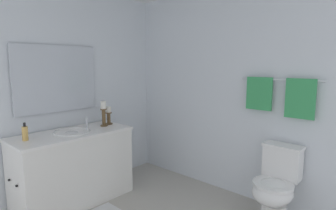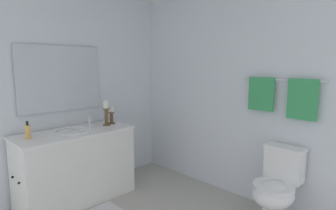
{
  "view_description": "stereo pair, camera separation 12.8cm",
  "coord_description": "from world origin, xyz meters",
  "views": [
    {
      "loc": [
        1.62,
        -1.57,
        1.57
      ],
      "look_at": [
        -0.27,
        0.51,
        1.15
      ],
      "focal_mm": 29.77,
      "sensor_mm": 36.0,
      "label": 1
    },
    {
      "loc": [
        1.71,
        -1.48,
        1.57
      ],
      "look_at": [
        -0.27,
        0.51,
        1.15
      ],
      "focal_mm": 29.77,
      "sensor_mm": 36.0,
      "label": 2
    }
  ],
  "objects": [
    {
      "name": "candle_holder_tall",
      "position": [
        -1.23,
        0.46,
        0.93
      ],
      "size": [
        0.09,
        0.09,
        0.22
      ],
      "color": "brown",
      "rests_on": "vanity_cabinet"
    },
    {
      "name": "towel_center",
      "position": [
        0.76,
        1.3,
        1.23
      ],
      "size": [
        0.28,
        0.03,
        0.39
      ],
      "primitive_type": "cube",
      "color": "#389E59",
      "rests_on": "towel_bar"
    },
    {
      "name": "candle_holder_short",
      "position": [
        -1.19,
        0.36,
        0.98
      ],
      "size": [
        0.09,
        0.09,
        0.3
      ],
      "color": "brown",
      "rests_on": "vanity_cabinet"
    },
    {
      "name": "wall_left",
      "position": [
        -1.52,
        0.0,
        1.23
      ],
      "size": [
        0.04,
        2.76,
        2.45
      ],
      "primitive_type": "cube",
      "color": "silver",
      "rests_on": "ground"
    },
    {
      "name": "mirror",
      "position": [
        -1.47,
        -0.07,
        1.39
      ],
      "size": [
        0.02,
        0.98,
        0.76
      ],
      "primitive_type": "cube",
      "color": "silver"
    },
    {
      "name": "soap_bottle",
      "position": [
        -1.22,
        -0.55,
        0.89
      ],
      "size": [
        0.06,
        0.06,
        0.18
      ],
      "color": "#E5B259",
      "rests_on": "vanity_cabinet"
    },
    {
      "name": "toilet",
      "position": [
        0.64,
        1.1,
        0.37
      ],
      "size": [
        0.39,
        0.54,
        0.75
      ],
      "color": "white",
      "rests_on": "ground"
    },
    {
      "name": "towel_near_vanity",
      "position": [
        0.33,
        1.3,
        1.25
      ],
      "size": [
        0.28,
        0.03,
        0.35
      ],
      "primitive_type": "cube",
      "color": "#389E59",
      "rests_on": "towel_bar"
    },
    {
      "name": "sink_basin",
      "position": [
        -1.19,
        -0.07,
        0.78
      ],
      "size": [
        0.4,
        0.4,
        0.24
      ],
      "color": "white",
      "rests_on": "vanity_cabinet"
    },
    {
      "name": "towel_bar",
      "position": [
        0.55,
        1.32,
        1.41
      ],
      "size": [
        0.84,
        0.02,
        0.02
      ],
      "primitive_type": "cylinder",
      "rotation": [
        0.0,
        1.57,
        0.0
      ],
      "color": "silver"
    },
    {
      "name": "wall_back",
      "position": [
        0.0,
        1.38,
        1.23
      ],
      "size": [
        3.03,
        0.04,
        2.45
      ],
      "primitive_type": "cube",
      "color": "silver",
      "rests_on": "ground"
    },
    {
      "name": "vanity_cabinet",
      "position": [
        -1.19,
        -0.07,
        0.41
      ],
      "size": [
        0.58,
        1.29,
        0.81
      ],
      "color": "white",
      "rests_on": "ground"
    }
  ]
}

